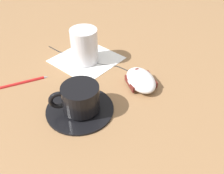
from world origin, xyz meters
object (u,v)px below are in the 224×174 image
Objects in this scene: saucer at (80,109)px; computer_mouse at (141,80)px; coffee_cup at (80,98)px; drinking_glass at (84,46)px; pen at (16,83)px.

saucer is 0.17m from computer_mouse.
coffee_cup is at bearing -108.00° from computer_mouse.
computer_mouse reaches higher than saucer.
coffee_cup is 0.20m from drinking_glass.
coffee_cup reaches higher than pen.
saucer is at bearing 11.12° from pen.
saucer is 0.03m from coffee_cup.
saucer is 1.53× the size of coffee_cup.
coffee_cup is 1.05× the size of drinking_glass.
pen is (-0.06, -0.19, -0.04)m from drinking_glass.
drinking_glass is at bearing 131.25° from coffee_cup.
drinking_glass reaches higher than pen.
pen is at bearing -168.82° from coffee_cup.
coffee_cup is 0.20m from pen.
computer_mouse is 0.83× the size of pen.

